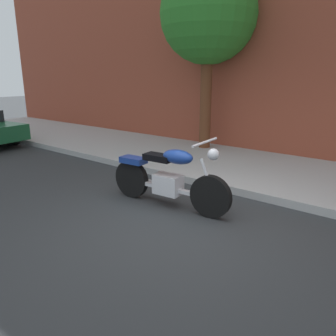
{
  "coord_description": "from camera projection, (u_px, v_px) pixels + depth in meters",
  "views": [
    {
      "loc": [
        2.5,
        -3.43,
        2.06
      ],
      "look_at": [
        -0.58,
        0.47,
        0.64
      ],
      "focal_mm": 35.11,
      "sensor_mm": 36.0,
      "label": 1
    }
  ],
  "objects": [
    {
      "name": "street_tree",
      "position": [
        208.0,
        16.0,
        8.13
      ],
      "size": [
        2.43,
        2.43,
        4.72
      ],
      "color": "brown",
      "rests_on": "ground"
    },
    {
      "name": "ground_plane",
      "position": [
        180.0,
        226.0,
        4.64
      ],
      "size": [
        60.0,
        60.0,
        0.0
      ],
      "primitive_type": "plane",
      "color": "#303335"
    },
    {
      "name": "motorcycle",
      "position": [
        168.0,
        178.0,
        5.22
      ],
      "size": [
        2.17,
        0.7,
        1.15
      ],
      "color": "black",
      "rests_on": "ground"
    },
    {
      "name": "sidewalk",
      "position": [
        267.0,
        172.0,
        6.99
      ],
      "size": [
        24.84,
        3.08,
        0.14
      ],
      "primitive_type": "cube",
      "color": "#ACACAC",
      "rests_on": "ground"
    }
  ]
}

